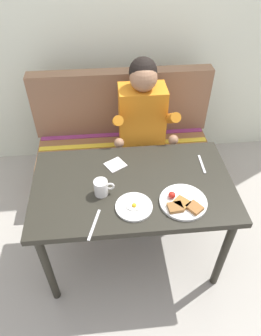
{
  "coord_description": "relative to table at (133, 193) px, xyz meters",
  "views": [
    {
      "loc": [
        -0.13,
        -1.27,
        2.04
      ],
      "look_at": [
        0.0,
        0.15,
        0.72
      ],
      "focal_mm": 32.72,
      "sensor_mm": 36.0,
      "label": 1
    }
  ],
  "objects": [
    {
      "name": "person",
      "position": [
        0.13,
        0.59,
        0.09
      ],
      "size": [
        0.45,
        0.61,
        1.21
      ],
      "color": "orange",
      "rests_on": "ground"
    },
    {
      "name": "couch",
      "position": [
        0.0,
        0.76,
        -0.32
      ],
      "size": [
        1.44,
        0.56,
        1.0
      ],
      "color": "#845F45",
      "rests_on": "ground"
    },
    {
      "name": "ground_plane",
      "position": [
        0.0,
        0.0,
        -0.65
      ],
      "size": [
        8.0,
        8.0,
        0.0
      ],
      "primitive_type": "plane",
      "color": "#A6A196"
    },
    {
      "name": "plate_eggs",
      "position": [
        -0.01,
        -0.18,
        0.09
      ],
      "size": [
        0.21,
        0.21,
        0.04
      ],
      "color": "white",
      "rests_on": "table"
    },
    {
      "name": "knife",
      "position": [
        -0.23,
        -0.28,
        0.08
      ],
      "size": [
        0.07,
        0.2,
        0.0
      ],
      "primitive_type": "cube",
      "rotation": [
        0.0,
        0.0,
        -0.3
      ],
      "color": "silver",
      "rests_on": "table"
    },
    {
      "name": "back_wall",
      "position": [
        0.0,
        1.27,
        0.65
      ],
      "size": [
        4.4,
        0.1,
        2.6
      ],
      "primitive_type": "cube",
      "color": "silver",
      "rests_on": "ground"
    },
    {
      "name": "coffee_mug",
      "position": [
        -0.19,
        -0.06,
        0.13
      ],
      "size": [
        0.12,
        0.08,
        0.1
      ],
      "color": "white",
      "rests_on": "table"
    },
    {
      "name": "fork",
      "position": [
        0.45,
        0.13,
        0.08
      ],
      "size": [
        0.02,
        0.17,
        0.0
      ],
      "primitive_type": "cube",
      "rotation": [
        0.0,
        0.0,
        -0.03
      ],
      "color": "silver",
      "rests_on": "table"
    },
    {
      "name": "table",
      "position": [
        0.0,
        0.0,
        0.0
      ],
      "size": [
        1.2,
        0.7,
        0.73
      ],
      "color": "black",
      "rests_on": "ground"
    },
    {
      "name": "plate_breakfast",
      "position": [
        0.26,
        -0.18,
        0.1
      ],
      "size": [
        0.27,
        0.27,
        0.05
      ],
      "color": "white",
      "rests_on": "table"
    },
    {
      "name": "napkin",
      "position": [
        -0.09,
        0.18,
        0.09
      ],
      "size": [
        0.15,
        0.15,
        0.01
      ],
      "primitive_type": "cube",
      "rotation": [
        0.0,
        0.0,
        0.54
      ],
      "color": "silver",
      "rests_on": "table"
    }
  ]
}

